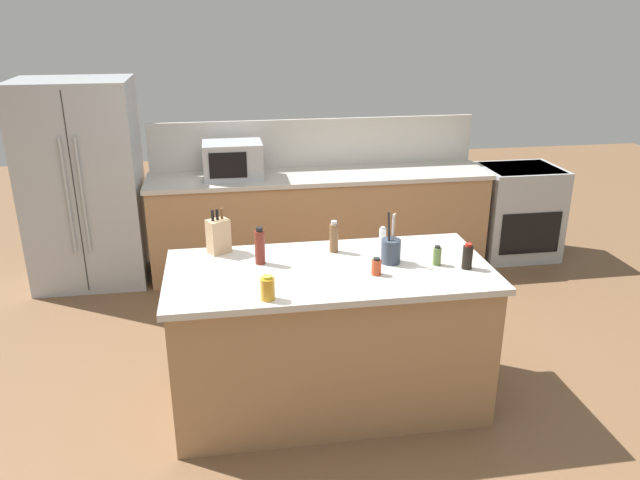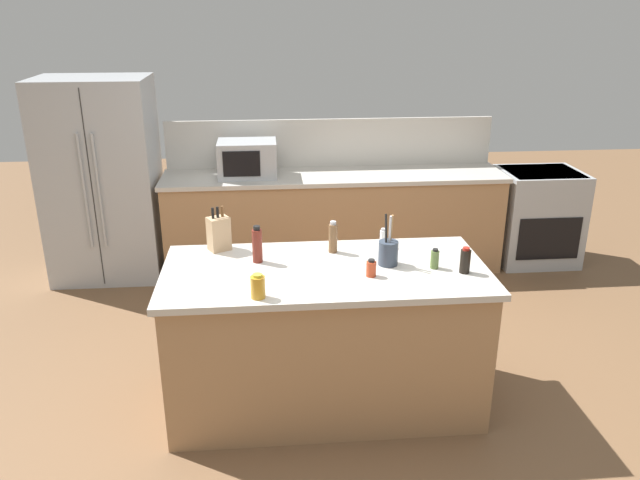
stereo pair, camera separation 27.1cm
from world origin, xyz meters
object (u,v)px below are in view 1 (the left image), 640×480
refrigerator (84,185)px  pepper_grinder (334,237)px  soy_sauce_bottle (467,257)px  spice_jar_paprika (376,267)px  microwave (233,160)px  honey_jar (268,288)px  knife_block (218,236)px  utensil_crock (391,250)px  range_oven (517,211)px  spice_jar_oregano (437,256)px  vinegar_bottle (260,247)px  salt_shaker (383,237)px

refrigerator → pepper_grinder: size_ratio=8.84×
soy_sauce_bottle → spice_jar_paprika: bearing=-179.9°
microwave → honey_jar: microwave is taller
knife_block → utensil_crock: utensil_crock is taller
range_oven → spice_jar_oregano: bearing=-126.5°
spice_jar_oregano → refrigerator: bearing=137.2°
range_oven → utensil_crock: bearing=-131.7°
vinegar_bottle → salt_shaker: size_ratio=1.85×
refrigerator → microwave: 1.34m
refrigerator → spice_jar_oregano: refrigerator is taller
pepper_grinder → soy_sauce_bottle: bearing=-28.0°
soy_sauce_bottle → spice_jar_oregano: soy_sauce_bottle is taller
knife_block → soy_sauce_bottle: 1.55m
salt_shaker → spice_jar_oregano: salt_shaker is taller
refrigerator → knife_block: 2.23m
microwave → pepper_grinder: (0.58, -1.94, -0.07)m
salt_shaker → spice_jar_oregano: size_ratio=1.02×
refrigerator → salt_shaker: (2.24, -1.93, 0.08)m
pepper_grinder → salt_shaker: 0.35m
spice_jar_oregano → salt_shaker: bearing=122.7°
microwave → refrigerator: bearing=177.8°
spice_jar_paprika → pepper_grinder: bearing=114.6°
refrigerator → honey_jar: size_ratio=13.29×
utensil_crock → refrigerator: bearing=134.9°
honey_jar → pepper_grinder: size_ratio=0.66×
honey_jar → spice_jar_oregano: bearing=16.4°
spice_jar_paprika → refrigerator: bearing=131.2°
pepper_grinder → salt_shaker: size_ratio=1.65×
salt_shaker → soy_sauce_bottle: bearing=-48.7°
refrigerator → soy_sauce_bottle: refrigerator is taller
microwave → knife_block: size_ratio=1.83×
honey_jar → vinegar_bottle: (-0.00, 0.50, 0.04)m
microwave → knife_block: bearing=-94.7°
spice_jar_paprika → spice_jar_oregano: (0.40, 0.08, 0.01)m
spice_jar_paprika → microwave: bearing=108.0°
microwave → pepper_grinder: microwave is taller
microwave → honey_jar: bearing=-87.7°
honey_jar → spice_jar_oregano: honey_jar is taller
knife_block → spice_jar_oregano: bearing=-46.5°
pepper_grinder → vinegar_bottle: bearing=-166.1°
refrigerator → utensil_crock: 3.14m
spice_jar_paprika → soy_sauce_bottle: size_ratio=0.66×
vinegar_bottle → range_oven: bearing=37.1°
microwave → salt_shaker: microwave is taller
refrigerator → spice_jar_oregano: (2.49, -2.30, 0.08)m
utensil_crock → vinegar_bottle: size_ratio=1.37×
vinegar_bottle → knife_block: bearing=137.7°
salt_shaker → spice_jar_oregano: bearing=-57.3°
refrigerator → salt_shaker: refrigerator is taller
range_oven → soy_sauce_bottle: bearing=-122.8°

